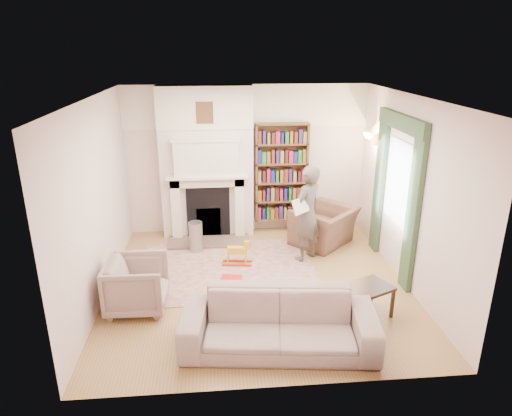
{
  "coord_description": "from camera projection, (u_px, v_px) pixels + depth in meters",
  "views": [
    {
      "loc": [
        -0.58,
        -6.17,
        3.46
      ],
      "look_at": [
        0.0,
        0.25,
        1.15
      ],
      "focal_mm": 32.0,
      "sensor_mm": 36.0,
      "label": 1
    }
  ],
  "objects": [
    {
      "name": "board_game",
      "position": [
        225.0,
        300.0,
        6.51
      ],
      "size": [
        0.38,
        0.38,
        0.03
      ],
      "primitive_type": "cube",
      "rotation": [
        0.0,
        0.0,
        0.09
      ],
      "color": "gold",
      "rests_on": "rug"
    },
    {
      "name": "rug",
      "position": [
        227.0,
        269.0,
        7.47
      ],
      "size": [
        2.88,
        2.25,
        0.01
      ],
      "primitive_type": "cube",
      "rotation": [
        0.0,
        0.0,
        0.02
      ],
      "color": "#C0B291",
      "rests_on": "floor"
    },
    {
      "name": "bookcase",
      "position": [
        281.0,
        173.0,
        8.65
      ],
      "size": [
        1.0,
        0.24,
        1.85
      ],
      "primitive_type": "cube",
      "color": "brown",
      "rests_on": "floor"
    },
    {
      "name": "ceiling",
      "position": [
        258.0,
        98.0,
        6.06
      ],
      "size": [
        4.5,
        4.5,
        0.0
      ],
      "primitive_type": "plane",
      "rotation": [
        3.14,
        0.0,
        0.0
      ],
      "color": "white",
      "rests_on": "wall_back"
    },
    {
      "name": "sofa",
      "position": [
        279.0,
        323.0,
        5.44
      ],
      "size": [
        2.4,
        1.17,
        0.68
      ],
      "primitive_type": "imported",
      "rotation": [
        0.0,
        0.0,
        -0.12
      ],
      "color": "#A79E89",
      "rests_on": "floor"
    },
    {
      "name": "fireplace",
      "position": [
        207.0,
        164.0,
        8.39
      ],
      "size": [
        1.7,
        0.58,
        2.8
      ],
      "color": "beige",
      "rests_on": "floor"
    },
    {
      "name": "newspaper",
      "position": [
        301.0,
        206.0,
        7.28
      ],
      "size": [
        0.33,
        0.32,
        0.24
      ],
      "primitive_type": "cube",
      "rotation": [
        -0.35,
        0.0,
        0.74
      ],
      "color": "silver",
      "rests_on": "man_reading"
    },
    {
      "name": "pelmet",
      "position": [
        402.0,
        122.0,
        6.76
      ],
      "size": [
        0.09,
        1.7,
        0.24
      ],
      "primitive_type": "cube",
      "color": "#304B30",
      "rests_on": "wall_right"
    },
    {
      "name": "paraffin_heater",
      "position": [
        196.0,
        237.0,
        8.02
      ],
      "size": [
        0.26,
        0.26,
        0.55
      ],
      "primitive_type": "cylinder",
      "rotation": [
        0.0,
        0.0,
        0.07
      ],
      "color": "#999BA0",
      "rests_on": "floor"
    },
    {
      "name": "game_box_lid",
      "position": [
        231.0,
        279.0,
        7.07
      ],
      "size": [
        0.35,
        0.27,
        0.05
      ],
      "primitive_type": "cube",
      "rotation": [
        0.0,
        0.0,
        -0.2
      ],
      "color": "red",
      "rests_on": "rug"
    },
    {
      "name": "wall_front",
      "position": [
        279.0,
        270.0,
        4.42
      ],
      "size": [
        4.5,
        0.0,
        4.5
      ],
      "primitive_type": "plane",
      "rotation": [
        -1.57,
        0.0,
        0.0
      ],
      "color": "beige",
      "rests_on": "floor"
    },
    {
      "name": "curtain_right",
      "position": [
        379.0,
        185.0,
        7.81
      ],
      "size": [
        0.07,
        0.32,
        2.4
      ],
      "primitive_type": "cube",
      "color": "#304B30",
      "rests_on": "floor"
    },
    {
      "name": "wall_left",
      "position": [
        97.0,
        202.0,
        6.34
      ],
      "size": [
        0.0,
        4.5,
        4.5
      ],
      "primitive_type": "plane",
      "rotation": [
        1.57,
        0.0,
        1.57
      ],
      "color": "beige",
      "rests_on": "floor"
    },
    {
      "name": "man_reading",
      "position": [
        307.0,
        214.0,
        7.55
      ],
      "size": [
        0.71,
        0.69,
        1.64
      ],
      "primitive_type": "imported",
      "rotation": [
        0.0,
        0.0,
        3.88
      ],
      "color": "#4F473F",
      "rests_on": "floor"
    },
    {
      "name": "window",
      "position": [
        398.0,
        182.0,
        7.08
      ],
      "size": [
        0.02,
        0.9,
        1.3
      ],
      "primitive_type": "cube",
      "color": "silver",
      "rests_on": "wall_right"
    },
    {
      "name": "wall_right",
      "position": [
        409.0,
        193.0,
        6.72
      ],
      "size": [
        0.0,
        4.5,
        4.5
      ],
      "primitive_type": "plane",
      "rotation": [
        1.57,
        0.0,
        -1.57
      ],
      "color": "beige",
      "rests_on": "floor"
    },
    {
      "name": "armchair_reading",
      "position": [
        324.0,
        226.0,
        8.31
      ],
      "size": [
        1.4,
        1.4,
        0.69
      ],
      "primitive_type": "imported",
      "rotation": [
        0.0,
        0.0,
        3.91
      ],
      "color": "#4B2E28",
      "rests_on": "floor"
    },
    {
      "name": "wall_sconce",
      "position": [
        365.0,
        140.0,
        7.94
      ],
      "size": [
        0.2,
        0.24,
        0.24
      ],
      "primitive_type": null,
      "color": "gold",
      "rests_on": "wall_right"
    },
    {
      "name": "armchair_left",
      "position": [
        137.0,
        285.0,
        6.24
      ],
      "size": [
        0.83,
        0.8,
        0.74
      ],
      "primitive_type": "imported",
      "rotation": [
        0.0,
        0.0,
        1.55
      ],
      "color": "#ACA08E",
      "rests_on": "floor"
    },
    {
      "name": "wall_back",
      "position": [
        247.0,
        160.0,
        8.64
      ],
      "size": [
        4.5,
        0.0,
        4.5
      ],
      "primitive_type": "plane",
      "rotation": [
        1.57,
        0.0,
        0.0
      ],
      "color": "beige",
      "rests_on": "floor"
    },
    {
      "name": "comic_annuals",
      "position": [
        277.0,
        296.0,
        6.63
      ],
      "size": [
        0.62,
        0.68,
        0.02
      ],
      "color": "red",
      "rests_on": "rug"
    },
    {
      "name": "rocking_horse",
      "position": [
        237.0,
        253.0,
        7.54
      ],
      "size": [
        0.51,
        0.26,
        0.43
      ],
      "primitive_type": null,
      "rotation": [
        0.0,
        0.0,
        -0.13
      ],
      "color": "gold",
      "rests_on": "rug"
    },
    {
      "name": "coffee_table",
      "position": [
        364.0,
        302.0,
        6.08
      ],
      "size": [
        0.82,
        0.7,
        0.45
      ],
      "primitive_type": null,
      "rotation": [
        0.0,
        0.0,
        0.43
      ],
      "color": "black",
      "rests_on": "floor"
    },
    {
      "name": "curtain_left",
      "position": [
        413.0,
        213.0,
        6.5
      ],
      "size": [
        0.07,
        0.32,
        2.4
      ],
      "primitive_type": "cube",
      "color": "#304B30",
      "rests_on": "floor"
    },
    {
      "name": "floor",
      "position": [
        257.0,
        284.0,
        7.0
      ],
      "size": [
        4.5,
        4.5,
        0.0
      ],
      "primitive_type": "plane",
      "color": "olive",
      "rests_on": "ground"
    }
  ]
}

